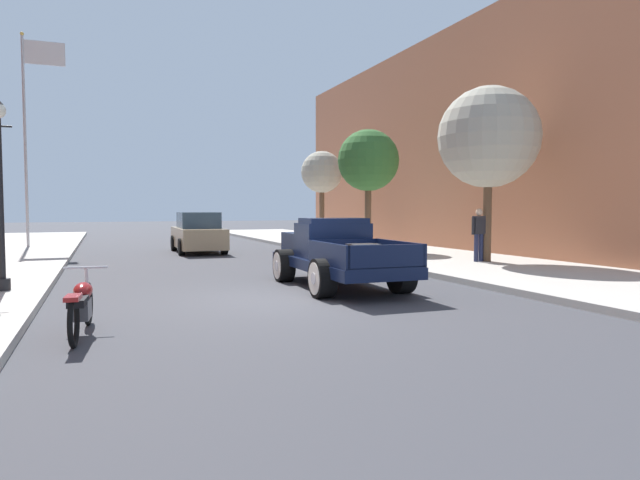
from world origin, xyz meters
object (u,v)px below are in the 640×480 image
car_background_tan (198,234)px  pedestrian_sidewalk_right (479,232)px  street_tree_nearest (489,138)px  motorcycle_parked (81,305)px  flagpole (30,116)px  hotrod_truck_navy (334,253)px  street_lamp_near (0,179)px  street_tree_second (368,161)px  street_tree_third (322,173)px

car_background_tan → pedestrian_sidewalk_right: (7.28, -8.68, 0.32)m
car_background_tan → street_tree_nearest: bearing=-49.1°
motorcycle_parked → pedestrian_sidewalk_right: (11.21, 5.77, 0.64)m
flagpole → street_tree_nearest: 19.04m
hotrod_truck_navy → motorcycle_parked: size_ratio=2.35×
motorcycle_parked → car_background_tan: car_background_tan is taller
car_background_tan → flagpole: (-6.44, 4.06, 5.00)m
street_tree_nearest → pedestrian_sidewalk_right: bearing=171.3°
motorcycle_parked → car_background_tan: bearing=74.8°
motorcycle_parked → street_lamp_near: size_ratio=0.55×
flagpole → street_tree_second: bearing=-29.7°
car_background_tan → street_tree_third: 8.76m
car_background_tan → pedestrian_sidewalk_right: size_ratio=2.61×
pedestrian_sidewalk_right → street_tree_second: 6.21m
hotrod_truck_navy → flagpole: 17.74m
car_background_tan → street_tree_second: street_tree_second is taller
hotrod_truck_navy → street_lamp_near: 7.16m
motorcycle_parked → flagpole: (-2.51, 18.51, 5.33)m
pedestrian_sidewalk_right → street_tree_third: size_ratio=0.35×
street_tree_nearest → street_tree_second: 5.75m
street_lamp_near → street_tree_third: bearing=48.8°
pedestrian_sidewalk_right → street_lamp_near: bearing=-173.1°
street_lamp_near → flagpole: (-0.91, 14.30, 3.39)m
car_background_tan → street_lamp_near: bearing=-118.4°
pedestrian_sidewalk_right → street_tree_nearest: 2.92m
car_background_tan → flagpole: 9.11m
car_background_tan → pedestrian_sidewalk_right: bearing=-50.0°
flagpole → street_tree_third: size_ratio=1.97×
street_lamp_near → pedestrian_sidewalk_right: bearing=6.9°
hotrod_truck_navy → street_tree_second: street_tree_second is taller
street_lamp_near → hotrod_truck_navy: bearing=-6.6°
hotrod_truck_navy → street_tree_nearest: size_ratio=0.92×
flagpole → street_tree_third: bearing=0.6°
street_tree_third → car_background_tan: bearing=-149.4°
street_tree_nearest → street_tree_third: (-0.44, 12.93, -0.32)m
flagpole → car_background_tan: bearing=-32.2°
hotrod_truck_navy → pedestrian_sidewalk_right: (5.88, 2.36, 0.33)m
motorcycle_parked → street_tree_nearest: (11.49, 5.73, 3.55)m
car_background_tan → flagpole: flagpole is taller
street_tree_second → street_tree_third: size_ratio=1.02×
pedestrian_sidewalk_right → flagpole: flagpole is taller
street_tree_second → street_tree_third: 7.41m
pedestrian_sidewalk_right → street_lamp_near: size_ratio=0.43×
hotrod_truck_navy → street_lamp_near: bearing=173.4°
flagpole → street_tree_second: flagpole is taller
street_tree_second → flagpole: bearing=150.3°
car_background_tan → street_tree_nearest: street_tree_nearest is taller
street_lamp_near → flagpole: flagpole is taller
car_background_tan → street_tree_third: street_tree_third is taller
street_tree_nearest → street_tree_second: size_ratio=1.14×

